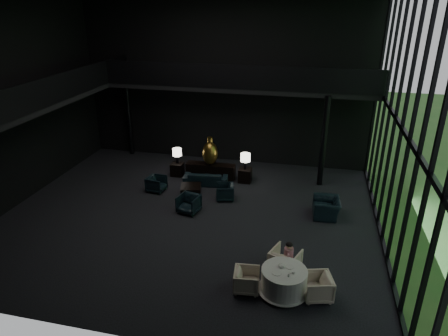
% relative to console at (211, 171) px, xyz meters
% --- Properties ---
extents(floor, '(14.00, 12.00, 0.02)m').
position_rel_console_xyz_m(floor, '(0.09, -3.54, -0.36)').
color(floor, black).
rests_on(floor, ground).
extents(wall_back, '(14.00, 0.04, 8.00)m').
position_rel_console_xyz_m(wall_back, '(0.09, 2.46, 3.64)').
color(wall_back, black).
rests_on(wall_back, ground).
extents(wall_front, '(14.00, 0.04, 8.00)m').
position_rel_console_xyz_m(wall_front, '(0.09, -9.54, 3.64)').
color(wall_front, black).
rests_on(wall_front, ground).
extents(wall_left, '(0.04, 12.00, 8.00)m').
position_rel_console_xyz_m(wall_left, '(-6.91, -3.54, 3.64)').
color(wall_left, black).
rests_on(wall_left, ground).
extents(curtain_wall, '(0.20, 12.00, 8.00)m').
position_rel_console_xyz_m(curtain_wall, '(7.04, -3.54, 3.64)').
color(curtain_wall, black).
rests_on(curtain_wall, ground).
extents(mezzanine_left, '(2.00, 12.00, 0.25)m').
position_rel_console_xyz_m(mezzanine_left, '(-5.91, -3.54, 3.64)').
color(mezzanine_left, black).
rests_on(mezzanine_left, wall_left).
extents(mezzanine_back, '(12.00, 2.00, 0.25)m').
position_rel_console_xyz_m(mezzanine_back, '(1.09, 1.46, 3.64)').
color(mezzanine_back, black).
rests_on(mezzanine_back, wall_back).
extents(railing_left, '(0.06, 12.00, 1.00)m').
position_rel_console_xyz_m(railing_left, '(-4.91, -3.54, 4.24)').
color(railing_left, black).
rests_on(railing_left, mezzanine_left).
extents(railing_back, '(12.00, 0.06, 1.00)m').
position_rel_console_xyz_m(railing_back, '(1.09, 0.46, 4.24)').
color(railing_back, black).
rests_on(railing_back, mezzanine_back).
extents(column_nw, '(0.24, 0.24, 4.00)m').
position_rel_console_xyz_m(column_nw, '(-4.91, 2.16, 1.64)').
color(column_nw, black).
rests_on(column_nw, floor).
extents(column_ne, '(0.24, 0.24, 4.00)m').
position_rel_console_xyz_m(column_ne, '(4.89, 0.46, 1.64)').
color(column_ne, black).
rests_on(column_ne, floor).
extents(console, '(2.24, 0.51, 0.71)m').
position_rel_console_xyz_m(console, '(0.00, 0.00, 0.00)').
color(console, black).
rests_on(console, floor).
extents(bronze_urn, '(0.69, 0.69, 1.29)m').
position_rel_console_xyz_m(bronze_urn, '(0.00, -0.04, 0.91)').
color(bronze_urn, olive).
rests_on(bronze_urn, console).
extents(side_table_left, '(0.54, 0.54, 0.60)m').
position_rel_console_xyz_m(side_table_left, '(-1.60, -0.01, -0.06)').
color(side_table_left, black).
rests_on(side_table_left, floor).
extents(table_lamp_left, '(0.42, 0.42, 0.70)m').
position_rel_console_xyz_m(table_lamp_left, '(-1.60, 0.06, 0.74)').
color(table_lamp_left, black).
rests_on(table_lamp_left, side_table_left).
extents(side_table_right, '(0.56, 0.56, 0.62)m').
position_rel_console_xyz_m(side_table_right, '(1.60, 0.01, -0.05)').
color(side_table_right, black).
rests_on(side_table_right, floor).
extents(table_lamp_right, '(0.44, 0.44, 0.74)m').
position_rel_console_xyz_m(table_lamp_right, '(1.60, 0.00, 0.79)').
color(table_lamp_right, black).
rests_on(table_lamp_right, side_table_right).
extents(sofa, '(1.87, 0.74, 0.71)m').
position_rel_console_xyz_m(sofa, '(-0.06, -0.63, -0.00)').
color(sofa, black).
rests_on(sofa, floor).
extents(lounge_armchair_west, '(0.71, 0.75, 0.70)m').
position_rel_console_xyz_m(lounge_armchair_west, '(-1.93, -1.78, -0.01)').
color(lounge_armchair_west, black).
rests_on(lounge_armchair_west, floor).
extents(lounge_armchair_east, '(0.76, 0.79, 0.68)m').
position_rel_console_xyz_m(lounge_armchair_east, '(1.10, -1.87, -0.02)').
color(lounge_armchair_east, black).
rests_on(lounge_armchair_east, floor).
extents(lounge_armchair_south, '(0.89, 0.86, 0.78)m').
position_rel_console_xyz_m(lounge_armchair_south, '(-0.02, -3.23, 0.03)').
color(lounge_armchair_south, black).
rests_on(lounge_armchair_south, floor).
extents(window_armchair, '(0.80, 1.16, 0.98)m').
position_rel_console_xyz_m(window_armchair, '(5.15, -2.36, 0.13)').
color(window_armchair, black).
rests_on(window_armchair, floor).
extents(coffee_table, '(1.00, 1.00, 0.37)m').
position_rel_console_xyz_m(coffee_table, '(-0.41, -1.71, -0.17)').
color(coffee_table, black).
rests_on(coffee_table, floor).
extents(dining_table, '(1.45, 1.45, 0.75)m').
position_rel_console_xyz_m(dining_table, '(3.96, -7.02, -0.03)').
color(dining_table, white).
rests_on(dining_table, floor).
extents(dining_chair_north, '(1.10, 1.07, 0.89)m').
position_rel_console_xyz_m(dining_chair_north, '(3.92, -6.07, 0.09)').
color(dining_chair_north, beige).
rests_on(dining_chair_north, floor).
extents(dining_chair_east, '(0.89, 0.92, 0.78)m').
position_rel_console_xyz_m(dining_chair_east, '(4.87, -7.03, 0.03)').
color(dining_chair_east, '#B8B09F').
rests_on(dining_chair_east, floor).
extents(dining_chair_west, '(0.68, 0.72, 0.68)m').
position_rel_console_xyz_m(dining_chair_west, '(2.94, -7.16, -0.02)').
color(dining_chair_west, tan).
rests_on(dining_chair_west, floor).
extents(child, '(0.28, 0.28, 0.60)m').
position_rel_console_xyz_m(child, '(4.01, -6.09, 0.39)').
color(child, pink).
rests_on(child, dining_chair_north).
extents(plate_a, '(0.32, 0.32, 0.02)m').
position_rel_console_xyz_m(plate_a, '(3.77, -7.20, 0.40)').
color(plate_a, white).
rests_on(plate_a, dining_table).
extents(plate_b, '(0.29, 0.29, 0.02)m').
position_rel_console_xyz_m(plate_b, '(4.09, -6.85, 0.40)').
color(plate_b, white).
rests_on(plate_b, dining_table).
extents(saucer, '(0.19, 0.19, 0.01)m').
position_rel_console_xyz_m(saucer, '(4.15, -7.07, 0.40)').
color(saucer, white).
rests_on(saucer, dining_table).
extents(coffee_cup, '(0.09, 0.09, 0.06)m').
position_rel_console_xyz_m(coffee_cup, '(4.21, -7.11, 0.44)').
color(coffee_cup, white).
rests_on(coffee_cup, saucer).
extents(cereal_bowl, '(0.18, 0.18, 0.09)m').
position_rel_console_xyz_m(cereal_bowl, '(3.86, -6.89, 0.44)').
color(cereal_bowl, white).
rests_on(cereal_bowl, dining_table).
extents(cream_pot, '(0.07, 0.07, 0.06)m').
position_rel_console_xyz_m(cream_pot, '(4.09, -7.28, 0.43)').
color(cream_pot, '#99999E').
rests_on(cream_pot, dining_table).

